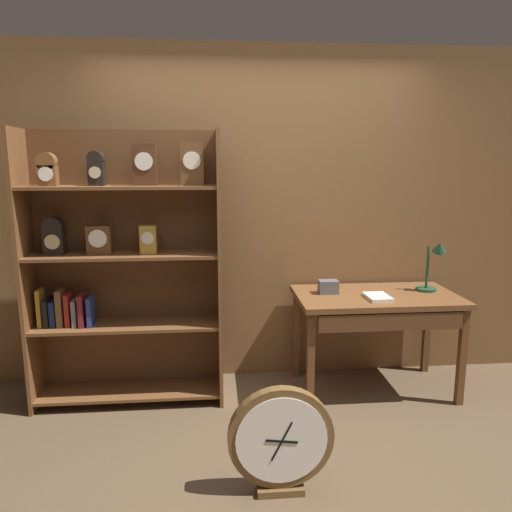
# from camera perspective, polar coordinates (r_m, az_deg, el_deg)

# --- Properties ---
(ground_plane) EXTENTS (10.00, 10.00, 0.00)m
(ground_plane) POSITION_cam_1_polar(r_m,az_deg,el_deg) (2.99, 3.24, -24.27)
(ground_plane) COLOR brown
(back_wood_panel) EXTENTS (4.80, 0.05, 2.60)m
(back_wood_panel) POSITION_cam_1_polar(r_m,az_deg,el_deg) (3.85, 0.42, 4.58)
(back_wood_panel) COLOR brown
(back_wood_panel) RESTS_ON ground
(bookshelf) EXTENTS (1.34, 0.33, 1.95)m
(bookshelf) POSITION_cam_1_polar(r_m,az_deg,el_deg) (3.55, -15.53, -1.08)
(bookshelf) COLOR brown
(bookshelf) RESTS_ON ground
(workbench) EXTENTS (1.20, 0.68, 0.76)m
(workbench) POSITION_cam_1_polar(r_m,az_deg,el_deg) (3.74, 13.99, -5.80)
(workbench) COLOR brown
(workbench) RESTS_ON ground
(desk_lamp) EXTENTS (0.20, 0.20, 0.40)m
(desk_lamp) POSITION_cam_1_polar(r_m,az_deg,el_deg) (3.90, 20.08, -0.89)
(desk_lamp) COLOR #1E472D
(desk_lamp) RESTS_ON workbench
(toolbox_small) EXTENTS (0.14, 0.09, 0.10)m
(toolbox_small) POSITION_cam_1_polar(r_m,az_deg,el_deg) (3.69, 8.46, -3.59)
(toolbox_small) COLOR #595960
(toolbox_small) RESTS_ON workbench
(open_repair_manual) EXTENTS (0.17, 0.23, 0.02)m
(open_repair_manual) POSITION_cam_1_polar(r_m,az_deg,el_deg) (3.62, 14.07, -4.68)
(open_repair_manual) COLOR silver
(open_repair_manual) RESTS_ON workbench
(round_clock_large) EXTENTS (0.56, 0.11, 0.60)m
(round_clock_large) POSITION_cam_1_polar(r_m,az_deg,el_deg) (2.71, 2.93, -20.76)
(round_clock_large) COLOR brown
(round_clock_large) RESTS_ON ground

